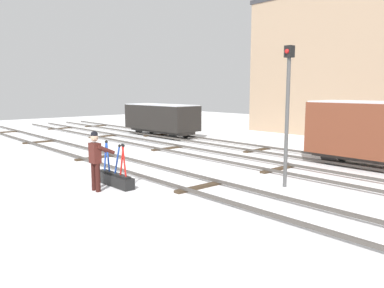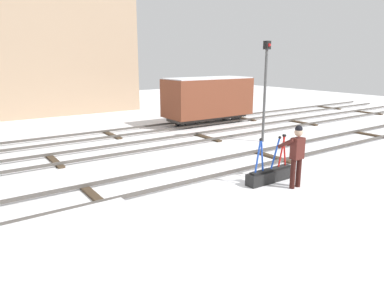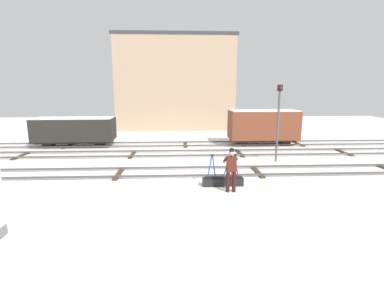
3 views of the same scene
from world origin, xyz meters
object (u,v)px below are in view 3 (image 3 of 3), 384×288
Objects in this scene: freight_car_mid_siding at (263,125)px; switch_lever_frame at (223,180)px; freight_car_back_track at (75,130)px; rail_worker at (231,167)px; signal_post at (278,116)px.

switch_lever_frame is at bearing -116.06° from freight_car_mid_siding.
switch_lever_frame is 0.31× the size of freight_car_back_track.
rail_worker is 10.78m from freight_car_mid_siding.
signal_post is at bearing 52.50° from rail_worker.
signal_post is 5.29m from freight_car_mid_siding.
switch_lever_frame is 1.13m from rail_worker.
freight_car_mid_siding is (4.48, 9.13, 1.26)m from switch_lever_frame.
signal_post reaches higher than freight_car_mid_siding.
freight_car_back_track is at bearing 134.21° from rail_worker.
freight_car_back_track is (-14.12, 0.00, -0.25)m from freight_car_mid_siding.
signal_post is at bearing 46.08° from switch_lever_frame.
signal_post is 0.77× the size of freight_car_back_track.
rail_worker is 6.18m from signal_post.
freight_car_back_track is (-13.42, 5.11, -1.42)m from signal_post.
freight_car_back_track is at bearing 135.89° from switch_lever_frame.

